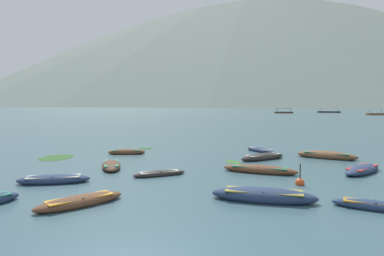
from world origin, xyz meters
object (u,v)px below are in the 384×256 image
at_px(rowboat_0, 111,165).
at_px(rowboat_12, 263,196).
at_px(rowboat_6, 159,174).
at_px(rowboat_13, 54,180).
at_px(rowboat_2, 263,157).
at_px(mooring_buoy, 300,183).
at_px(rowboat_8, 362,170).
at_px(ferry_2, 284,112).
at_px(ferry_0, 329,112).
at_px(rowboat_5, 260,170).
at_px(rowboat_4, 80,201).
at_px(rowboat_1, 127,152).
at_px(ferry_1, 376,114).
at_px(rowboat_7, 260,150).
at_px(rowboat_11, 327,155).
at_px(rowboat_9, 375,206).

bearing_deg(rowboat_0, rowboat_12, -39.98).
relative_size(rowboat_6, rowboat_12, 0.68).
bearing_deg(rowboat_12, rowboat_13, 164.01).
relative_size(rowboat_2, rowboat_12, 0.87).
bearing_deg(rowboat_6, mooring_buoy, -14.98).
distance_m(rowboat_8, ferry_2, 140.55).
distance_m(rowboat_12, ferry_2, 148.03).
bearing_deg(ferry_0, ferry_2, -156.34).
xyz_separation_m(rowboat_0, rowboat_5, (9.32, -1.22, 0.01)).
distance_m(rowboat_2, mooring_buoy, 7.82).
relative_size(rowboat_4, rowboat_8, 0.91).
xyz_separation_m(rowboat_2, ferry_0, (60.59, 143.88, 0.26)).
bearing_deg(rowboat_13, rowboat_4, -53.82).
relative_size(rowboat_1, rowboat_8, 0.83).
height_order(rowboat_0, mooring_buoy, mooring_buoy).
height_order(rowboat_1, ferry_1, ferry_1).
bearing_deg(rowboat_13, rowboat_0, 64.78).
relative_size(rowboat_7, rowboat_12, 0.73).
bearing_deg(ferry_2, rowboat_7, -104.99).
relative_size(rowboat_4, rowboat_13, 0.89).
distance_m(rowboat_6, rowboat_11, 13.65).
relative_size(rowboat_12, ferry_2, 0.54).
bearing_deg(rowboat_4, rowboat_13, 126.18).
distance_m(rowboat_4, rowboat_7, 18.58).
bearing_deg(rowboat_8, rowboat_0, 176.11).
height_order(rowboat_5, rowboat_8, rowboat_5).
relative_size(rowboat_6, ferry_0, 0.28).
relative_size(rowboat_1, rowboat_12, 0.68).
bearing_deg(rowboat_4, rowboat_6, 65.90).
height_order(ferry_0, mooring_buoy, ferry_0).
xyz_separation_m(rowboat_12, rowboat_13, (-10.35, 2.97, -0.04)).
bearing_deg(rowboat_1, rowboat_2, -12.88).
bearing_deg(rowboat_4, mooring_buoy, 20.29).
bearing_deg(ferry_0, rowboat_0, -115.71).
relative_size(rowboat_9, rowboat_13, 0.82).
xyz_separation_m(rowboat_7, rowboat_12, (-2.56, -14.74, 0.08)).
bearing_deg(rowboat_9, ferry_0, 69.42).
distance_m(rowboat_1, ferry_0, 158.40).
bearing_deg(rowboat_2, rowboat_0, -160.91).
xyz_separation_m(rowboat_1, rowboat_12, (8.76, -13.12, 0.05)).
bearing_deg(ferry_0, rowboat_8, -110.49).
bearing_deg(rowboat_8, rowboat_6, -174.52).
distance_m(rowboat_13, ferry_2, 148.14).
xyz_separation_m(rowboat_11, ferry_1, (59.42, 105.77, 0.23)).
bearing_deg(rowboat_13, rowboat_6, 19.46).
bearing_deg(ferry_0, rowboat_6, -114.31).
height_order(rowboat_8, rowboat_11, rowboat_11).
xyz_separation_m(rowboat_12, ferry_0, (62.58, 154.55, 0.23)).
xyz_separation_m(rowboat_11, ferry_0, (55.60, 143.23, 0.23)).
xyz_separation_m(rowboat_2, rowboat_5, (-1.10, -4.83, -0.00)).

